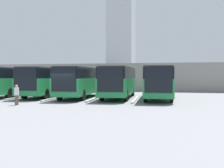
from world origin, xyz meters
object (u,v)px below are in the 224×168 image
at_px(bus_2, 81,81).
at_px(bus_3, 48,81).
at_px(bus_0, 158,81).
at_px(bus_1, 119,81).
at_px(bus_4, 15,80).
at_px(pedestrian, 17,94).

bearing_deg(bus_2, bus_3, -12.11).
height_order(bus_0, bus_2, same).
xyz_separation_m(bus_1, bus_3, (7.99, -0.19, 0.00)).
xyz_separation_m(bus_4, pedestrian, (-5.61, 8.57, -0.90)).
distance_m(bus_4, pedestrian, 10.29).
bearing_deg(bus_4, bus_0, 174.73).
distance_m(bus_1, bus_2, 4.01).
xyz_separation_m(bus_0, bus_1, (4.00, -0.16, 0.00)).
bearing_deg(bus_1, bus_3, -5.68).
distance_m(bus_1, bus_4, 11.99).
bearing_deg(bus_3, bus_2, 167.89).
height_order(bus_1, bus_3, same).
bearing_deg(bus_4, pedestrian, 118.88).
distance_m(bus_1, bus_3, 7.99).
distance_m(bus_0, bus_4, 15.98).
height_order(bus_1, pedestrian, bus_1).
relative_size(bus_1, pedestrian, 6.83).
distance_m(bus_3, pedestrian, 8.85).
bearing_deg(bus_3, bus_0, 174.03).
relative_size(bus_1, bus_4, 1.00).
relative_size(bus_0, bus_1, 1.00).
distance_m(bus_2, bus_4, 8.00).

